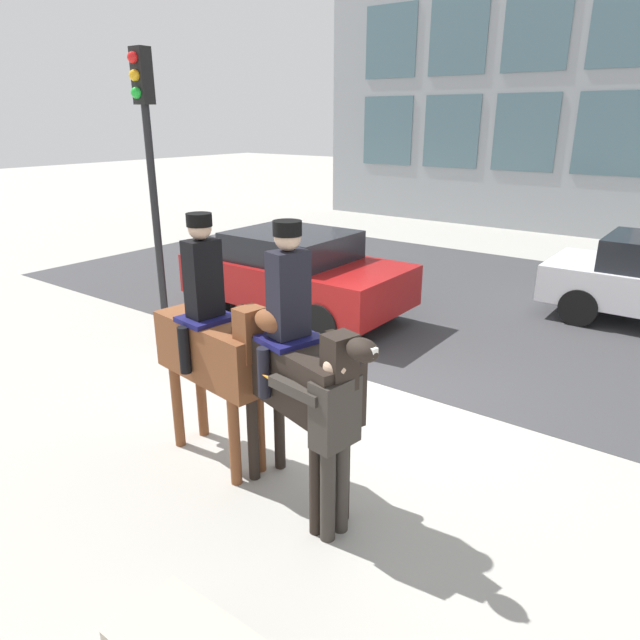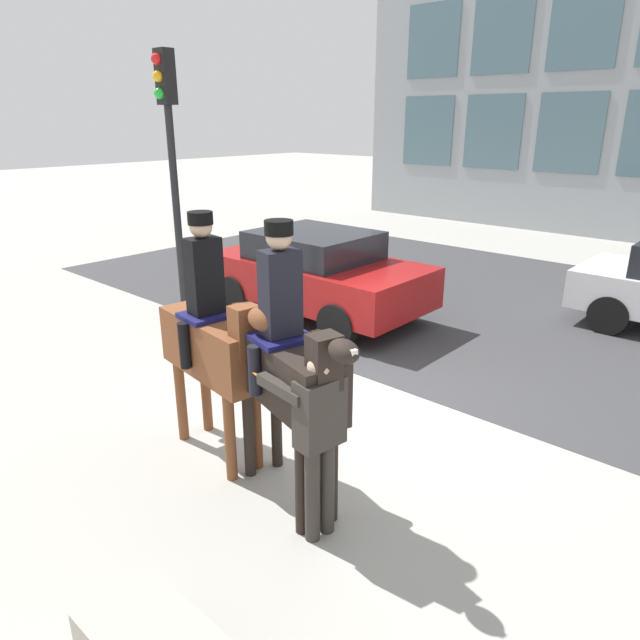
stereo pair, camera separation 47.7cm
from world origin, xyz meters
TOP-DOWN VIEW (x-y plane):
  - ground_plane at (0.00, 0.00)m, footprint 80.00×80.00m
  - road_surface at (0.00, 4.75)m, footprint 19.18×8.50m
  - mounted_horse_lead at (-0.45, -2.02)m, footprint 1.84×0.65m
  - mounted_horse_companion at (0.62, -2.06)m, footprint 1.76×0.80m
  - pedestrian_bystander at (1.16, -2.27)m, footprint 0.87×0.44m
  - street_car_near_lane at (-2.72, 2.04)m, footprint 3.95×2.03m
  - traffic_light at (-3.37, -0.36)m, footprint 0.24×0.29m

SIDE VIEW (x-z plane):
  - ground_plane at x=0.00m, z-range 0.00..0.00m
  - road_surface at x=0.00m, z-range 0.00..0.01m
  - street_car_near_lane at x=-2.72m, z-range 0.04..1.57m
  - pedestrian_bystander at x=1.16m, z-range 0.15..1.82m
  - mounted_horse_lead at x=-0.45m, z-range 0.02..2.59m
  - mounted_horse_companion at x=0.62m, z-range 0.05..2.66m
  - traffic_light at x=-3.37m, z-range 0.71..5.00m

